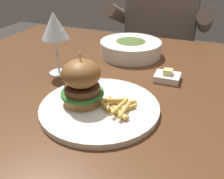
# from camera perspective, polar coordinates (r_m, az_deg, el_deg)

# --- Properties ---
(dining_table) EXTENTS (1.39, 0.98, 0.74)m
(dining_table) POSITION_cam_1_polar(r_m,az_deg,el_deg) (0.74, 6.64, -4.91)
(dining_table) COLOR #56331C
(dining_table) RESTS_ON ground
(main_plate) EXTENTS (0.28, 0.28, 0.01)m
(main_plate) POSITION_cam_1_polar(r_m,az_deg,el_deg) (0.60, -2.83, -4.07)
(main_plate) COLOR white
(main_plate) RESTS_ON dining_table
(burger_sandwich) EXTENTS (0.10, 0.10, 0.13)m
(burger_sandwich) POSITION_cam_1_polar(r_m,az_deg,el_deg) (0.58, -6.94, 1.71)
(burger_sandwich) COLOR #9E6B38
(burger_sandwich) RESTS_ON main_plate
(fries_pile) EXTENTS (0.11, 0.09, 0.02)m
(fries_pile) POSITION_cam_1_polar(r_m,az_deg,el_deg) (0.57, 1.05, -3.75)
(fries_pile) COLOR gold
(fries_pile) RESTS_ON main_plate
(wine_glass) EXTENTS (0.08, 0.08, 0.19)m
(wine_glass) POSITION_cam_1_polar(r_m,az_deg,el_deg) (0.75, -12.95, 13.75)
(wine_glass) COLOR silver
(wine_glass) RESTS_ON dining_table
(butter_dish) EXTENTS (0.07, 0.06, 0.04)m
(butter_dish) POSITION_cam_1_polar(r_m,az_deg,el_deg) (0.75, 12.53, 2.84)
(butter_dish) COLOR white
(butter_dish) RESTS_ON dining_table
(soup_bowl) EXTENTS (0.22, 0.22, 0.06)m
(soup_bowl) POSITION_cam_1_polar(r_m,az_deg,el_deg) (0.92, 4.26, 9.52)
(soup_bowl) COLOR white
(soup_bowl) RESTS_ON dining_table
(diner_person) EXTENTS (0.51, 0.36, 1.18)m
(diner_person) POSITION_cam_1_polar(r_m,az_deg,el_deg) (1.48, 10.65, 8.12)
(diner_person) COLOR #282833
(diner_person) RESTS_ON ground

